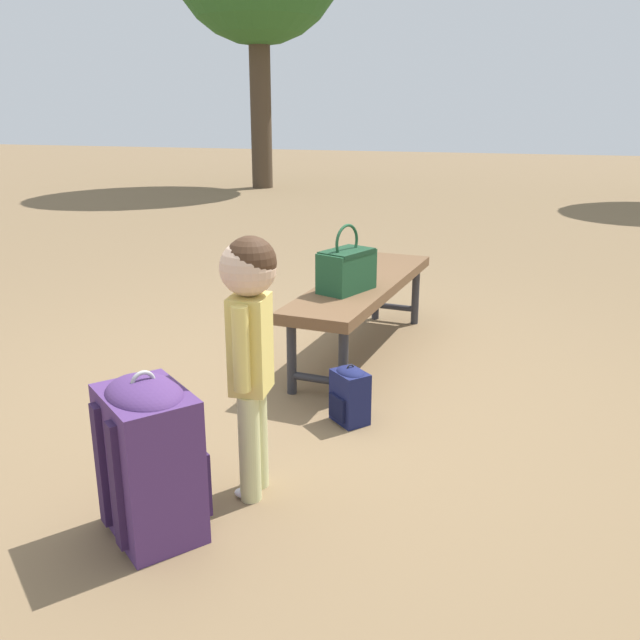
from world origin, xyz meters
TOP-DOWN VIEW (x-y plane):
  - ground_plane at (0.00, 0.00)m, footprint 40.00×40.00m
  - park_bench at (-0.74, 0.14)m, footprint 1.63×0.55m
  - handbag at (-0.49, 0.11)m, footprint 0.36×0.29m
  - child_standing at (0.88, 0.12)m, footprint 0.27×0.20m
  - backpack_large at (1.21, -0.12)m, footprint 0.42×0.44m
  - backpack_small at (0.18, 0.31)m, footprint 0.21×0.21m

SIDE VIEW (x-z plane):
  - ground_plane at x=0.00m, z-range 0.00..0.00m
  - backpack_small at x=0.18m, z-range 0.00..0.29m
  - backpack_large at x=1.21m, z-range 0.00..0.60m
  - park_bench at x=-0.74m, z-range 0.17..0.62m
  - handbag at x=-0.49m, z-range 0.39..0.76m
  - child_standing at x=0.88m, z-range 0.17..1.16m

